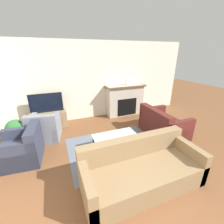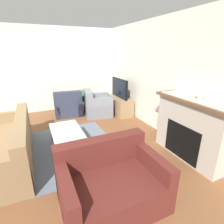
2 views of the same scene
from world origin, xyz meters
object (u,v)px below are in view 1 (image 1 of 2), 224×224
(mantel_clock, at_px, (128,82))
(armchair_by_window, at_px, (22,149))
(tv, at_px, (46,103))
(couch_loveseat, at_px, (163,125))
(couch_sectional, at_px, (141,170))
(armchair_accent, at_px, (45,129))
(potted_plant, at_px, (16,130))
(coffee_table, at_px, (116,137))

(mantel_clock, bearing_deg, armchair_by_window, -154.32)
(tv, relative_size, couch_loveseat, 0.74)
(couch_loveseat, bearing_deg, tv, 61.45)
(couch_loveseat, distance_m, mantel_clock, 2.09)
(couch_sectional, distance_m, armchair_by_window, 2.61)
(couch_loveseat, height_order, armchair_accent, same)
(tv, distance_m, couch_loveseat, 3.64)
(couch_loveseat, distance_m, potted_plant, 4.02)
(coffee_table, bearing_deg, couch_sectional, -88.19)
(coffee_table, bearing_deg, armchair_accent, 142.50)
(couch_loveseat, relative_size, coffee_table, 1.21)
(armchair_accent, height_order, coffee_table, armchair_accent)
(coffee_table, bearing_deg, potted_plant, 154.16)
(armchair_by_window, bearing_deg, armchair_accent, 156.87)
(armchair_accent, relative_size, mantel_clock, 4.27)
(tv, relative_size, potted_plant, 1.30)
(armchair_by_window, height_order, potted_plant, armchair_by_window)
(tv, height_order, coffee_table, tv)
(couch_sectional, relative_size, armchair_by_window, 2.40)
(coffee_table, relative_size, mantel_clock, 4.98)
(tv, bearing_deg, mantel_clock, 2.04)
(couch_sectional, height_order, couch_loveseat, same)
(couch_sectional, xyz_separation_m, mantel_clock, (1.33, 3.19, 0.99))
(coffee_table, xyz_separation_m, potted_plant, (-2.29, 1.11, 0.11))
(armchair_by_window, xyz_separation_m, armchair_accent, (0.45, 0.83, 0.00))
(potted_plant, relative_size, mantel_clock, 3.45)
(armchair_accent, bearing_deg, couch_sectional, 136.12)
(potted_plant, bearing_deg, couch_sectional, -43.59)
(armchair_by_window, bearing_deg, couch_sectional, 59.51)
(couch_loveseat, distance_m, armchair_accent, 3.43)
(couch_sectional, distance_m, potted_plant, 3.21)
(couch_loveseat, bearing_deg, mantel_clock, 8.83)
(tv, xyz_separation_m, mantel_clock, (2.88, 0.10, 0.44))
(tv, xyz_separation_m, couch_loveseat, (3.16, -1.72, -0.55))
(tv, distance_m, couch_sectional, 3.50)
(couch_loveseat, relative_size, mantel_clock, 6.05)
(couch_sectional, distance_m, coffee_table, 1.11)
(coffee_table, xyz_separation_m, mantel_clock, (1.36, 2.08, 0.91))
(couch_loveseat, height_order, coffee_table, couch_loveseat)
(armchair_accent, xyz_separation_m, potted_plant, (-0.65, -0.15, 0.18))
(couch_sectional, height_order, mantel_clock, mantel_clock)
(armchair_by_window, xyz_separation_m, mantel_clock, (3.45, 1.66, 0.98))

